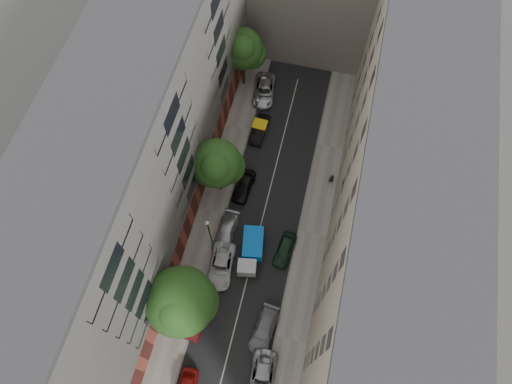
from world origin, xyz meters
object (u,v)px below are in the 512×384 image
(car_left_1, at_px, (197,319))
(tree_far, at_px, (243,51))
(car_right_1, at_px, (264,329))
(lamp_post, at_px, (210,233))
(car_right_2, at_px, (285,249))
(tarp_truck, at_px, (251,251))
(car_right_0, at_px, (262,378))
(car_left_6, at_px, (264,90))
(car_left_3, at_px, (226,232))
(car_left_5, at_px, (260,129))
(pedestrian, at_px, (331,179))
(car_left_4, at_px, (244,186))
(tree_near, at_px, (181,303))
(car_left_2, at_px, (221,266))
(tree_mid, at_px, (218,165))

(car_left_1, height_order, tree_far, tree_far)
(car_right_1, distance_m, lamp_post, 10.50)
(car_right_2, bearing_deg, lamp_post, -161.63)
(tarp_truck, distance_m, car_right_0, 11.90)
(car_left_6, relative_size, car_right_2, 1.33)
(car_left_3, bearing_deg, car_right_0, -58.63)
(tree_far, distance_m, lamp_post, 21.51)
(car_left_6, xyz_separation_m, car_right_0, (7.20, -31.60, -0.03))
(car_left_5, xyz_separation_m, pedestrian, (9.12, -4.60, 0.29))
(car_left_1, height_order, car_right_0, car_right_0)
(tree_far, bearing_deg, car_left_4, -75.99)
(tarp_truck, bearing_deg, pedestrian, 47.77)
(tree_far, distance_m, pedestrian, 17.47)
(tarp_truck, bearing_deg, car_left_6, 89.98)
(car_right_1, bearing_deg, car_left_1, -168.68)
(tree_near, bearing_deg, car_left_6, 87.99)
(car_left_3, relative_size, car_left_5, 1.14)
(car_left_2, bearing_deg, car_left_3, 93.27)
(car_left_1, bearing_deg, car_right_1, 9.34)
(car_right_0, height_order, tree_mid, tree_mid)
(pedestrian, bearing_deg, car_left_5, -39.14)
(car_left_4, height_order, car_left_5, car_left_4)
(car_right_2, distance_m, lamp_post, 8.23)
(car_left_2, relative_size, car_right_0, 1.00)
(car_left_5, relative_size, tree_near, 0.49)
(car_left_2, xyz_separation_m, car_left_3, (-0.50, 3.60, -0.00))
(car_right_0, height_order, tree_near, tree_near)
(car_left_1, distance_m, car_right_2, 11.02)
(car_left_3, bearing_deg, tree_far, 101.77)
(car_left_2, relative_size, car_left_4, 1.20)
(car_left_5, bearing_deg, car_left_6, 100.97)
(tree_mid, bearing_deg, car_left_5, 73.85)
(car_right_2, bearing_deg, car_left_4, 142.32)
(car_left_1, xyz_separation_m, car_left_3, (0.30, 9.20, 0.02))
(tarp_truck, xyz_separation_m, car_left_1, (-3.42, -7.66, -0.58))
(lamp_post, height_order, pedestrian, lamp_post)
(lamp_post, xyz_separation_m, pedestrian, (10.52, 10.31, -3.40))
(car_left_2, bearing_deg, tarp_truck, 33.70)
(car_left_5, bearing_deg, car_right_1, -72.76)
(tarp_truck, bearing_deg, car_left_5, 90.51)
(car_left_5, height_order, tree_far, tree_far)
(car_left_5, height_order, lamp_post, lamp_post)
(car_left_4, bearing_deg, car_left_3, -89.23)
(car_right_0, bearing_deg, car_left_4, 105.21)
(car_right_2, xyz_separation_m, tree_far, (-9.34, 20.04, 5.21))
(car_left_3, height_order, car_right_0, car_right_0)
(tarp_truck, relative_size, pedestrian, 3.13)
(tarp_truck, height_order, pedestrian, tarp_truck)
(car_left_5, relative_size, pedestrian, 2.52)
(car_left_2, height_order, tree_near, tree_near)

